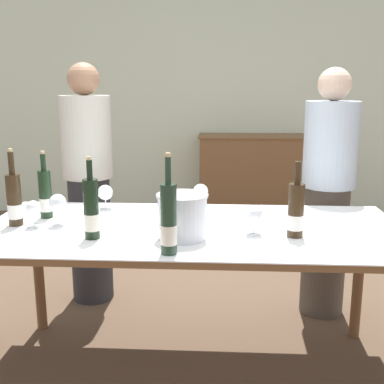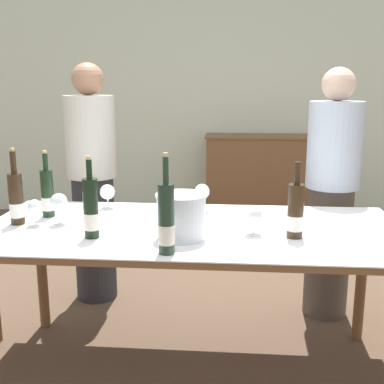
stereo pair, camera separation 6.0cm
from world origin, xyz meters
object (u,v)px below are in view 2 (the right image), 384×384
wine_bottle_4 (91,210)px  wine_bottle_0 (295,212)px  person_guest_left (331,196)px  wine_glass_2 (35,208)px  wine_bottle_1 (16,199)px  wine_glass_4 (253,215)px  ice_bucket (181,215)px  wine_glass_1 (107,193)px  wine_bottle_3 (166,221)px  wine_glass_0 (59,203)px  wine_bottle_2 (47,194)px  person_host (92,185)px  wine_glass_3 (202,192)px  sideboard_cabinet (260,179)px  dining_table (192,240)px

wine_bottle_4 → wine_bottle_0: bearing=4.7°
person_guest_left → wine_bottle_4: bearing=-144.4°
wine_glass_2 → person_guest_left: (1.61, 0.75, -0.09)m
wine_bottle_1 → wine_glass_4: bearing=-4.1°
ice_bucket → wine_glass_1: 0.70m
wine_glass_4 → person_guest_left: person_guest_left is taller
wine_bottle_3 → wine_glass_0: wine_bottle_3 is taller
wine_bottle_1 → wine_bottle_2: 0.18m
wine_bottle_0 → wine_glass_4: 0.19m
wine_bottle_2 → person_host: person_host is taller
wine_glass_1 → wine_glass_3: bearing=-2.0°
sideboard_cabinet → wine_glass_0: 3.15m
ice_bucket → wine_glass_4: (0.33, 0.08, -0.02)m
sideboard_cabinet → wine_bottle_2: 3.06m
sideboard_cabinet → person_guest_left: (0.31, -2.17, 0.32)m
wine_glass_0 → wine_glass_4: 0.98m
sideboard_cabinet → wine_glass_1: size_ratio=8.61×
ice_bucket → wine_bottle_0: size_ratio=0.67×
wine_glass_2 → wine_bottle_4: bearing=-25.7°
ice_bucket → wine_bottle_1: size_ratio=0.61×
wine_bottle_1 → wine_glass_1: size_ratio=2.80×
wine_glass_2 → person_host: (0.04, 0.87, -0.06)m
sideboard_cabinet → wine_glass_2: size_ratio=8.84×
wine_bottle_4 → wine_glass_2: wine_bottle_4 is taller
dining_table → person_guest_left: (0.82, 0.71, 0.07)m
dining_table → wine_bottle_1: (-0.89, -0.01, 0.20)m
wine_glass_2 → wine_glass_4: bearing=-3.2°
wine_bottle_0 → wine_glass_4: bearing=172.7°
wine_glass_0 → wine_bottle_3: bearing=-32.4°
wine_bottle_0 → wine_glass_1: wine_bottle_0 is taller
dining_table → wine_glass_3: size_ratio=13.47×
wine_glass_3 → person_guest_left: bearing=26.7°
wine_bottle_3 → wine_bottle_2: bearing=143.7°
wine_bottle_2 → wine_glass_1: size_ratio=2.57×
sideboard_cabinet → person_guest_left: bearing=-81.9°
wine_glass_2 → wine_glass_1: bearing=53.5°
person_guest_left → person_host: bearing=175.6°
wine_bottle_4 → wine_glass_2: (-0.34, 0.16, -0.04)m
wine_glass_1 → ice_bucket: bearing=-46.7°
wine_bottle_3 → wine_glass_0: 0.71m
wine_bottle_2 → wine_glass_0: bearing=-51.6°
ice_bucket → wine_bottle_3: bearing=-100.9°
wine_bottle_3 → wine_glass_4: 0.47m
dining_table → ice_bucket: bearing=-101.5°
wine_bottle_1 → wine_bottle_4: wine_bottle_1 is taller
wine_bottle_0 → wine_bottle_4: (-0.94, -0.08, 0.01)m
wine_bottle_2 → person_guest_left: 1.71m
dining_table → wine_bottle_2: 0.82m
wine_glass_3 → wine_glass_4: wine_glass_3 is taller
wine_glass_2 → wine_bottle_2: bearing=89.8°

